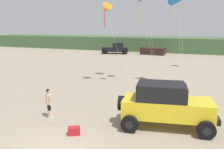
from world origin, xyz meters
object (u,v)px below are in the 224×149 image
Objects in this scene: kite_white_parafoil at (106,9)px; kite_yellow_diamond at (177,0)px; distant_pickup at (116,49)px; distant_sedan at (153,51)px; jeep at (166,104)px; person_watching at (49,102)px; cooler_box at (74,131)px.

kite_yellow_diamond is (5.66, 1.32, 0.70)m from kite_white_parafoil.
distant_pickup is 6.71m from distant_sedan.
distant_pickup is 0.62× the size of kite_yellow_diamond.
jeep is at bearing -84.66° from kite_yellow_diamond.
distant_pickup reaches higher than person_watching.
kite_white_parafoil is (-2.68, 10.33, 6.23)m from cooler_box.
kite_white_parafoil is (-0.28, 8.92, 5.49)m from person_watching.
jeep is 3.00× the size of person_watching.
kite_white_parafoil reaches higher than distant_sedan.
distant_sedan is (-3.59, 33.61, 0.41)m from cooler_box.
kite_yellow_diamond reaches higher than distant_pickup.
distant_pickup is (-10.23, 32.74, 0.75)m from cooler_box.
kite_white_parafoil is at bearing 91.82° from person_watching.
kite_white_parafoil is 0.90× the size of kite_yellow_diamond.
jeep is 8.93× the size of cooler_box.
kite_yellow_diamond is (-0.85, 9.14, 5.92)m from jeep.
distant_pickup is 25.64m from kite_yellow_diamond.
kite_white_parafoil reaches higher than jeep.
jeep reaches higher than cooler_box.
cooler_box is 0.13× the size of distant_sedan.
distant_sedan is (6.64, 0.87, -0.34)m from distant_pickup.
kite_yellow_diamond reaches higher than kite_white_parafoil.
distant_pickup is 24.27m from kite_white_parafoil.
jeep is at bearing -65.04° from distant_pickup.
person_watching is 0.21× the size of kite_yellow_diamond.
kite_yellow_diamond is (13.21, -21.09, 6.18)m from distant_pickup.
jeep is 31.98m from distant_sedan.
person_watching is 0.34× the size of distant_pickup.
kite_yellow_diamond is at bearing 95.34° from jeep.
jeep is at bearing -50.20° from kite_white_parafoil.
jeep is 10.92m from kite_yellow_diamond.
kite_yellow_diamond reaches higher than distant_sedan.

